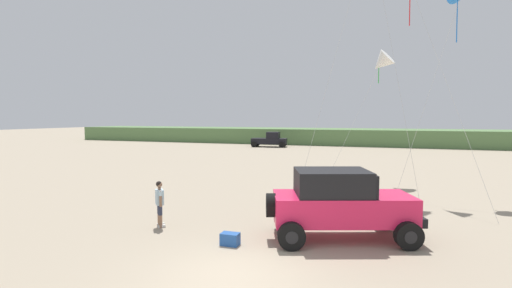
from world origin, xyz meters
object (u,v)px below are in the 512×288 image
Objects in this scene: jeep at (340,202)px; kite_green_box at (381,63)px; person_watching at (160,201)px; cooler_box at (230,239)px; distant_pickup at (270,140)px.

jeep is 13.66m from kite_green_box.
person_watching is 3.37m from cooler_box.
kite_green_box is at bearing 72.88° from cooler_box.
person_watching is at bearing 162.68° from cooler_box.
cooler_box is 0.07× the size of kite_green_box.
distant_pickup is (-10.22, 36.98, 0.75)m from cooler_box.
jeep reaches higher than cooler_box.
cooler_box is 38.38m from distant_pickup.
kite_green_box reaches higher than person_watching.
kite_green_box is (14.28, -23.03, 6.34)m from distant_pickup.
jeep is 0.61× the size of kite_green_box.
jeep reaches higher than distant_pickup.
distant_pickup is (-13.35, 35.23, -0.26)m from jeep.
person_watching reaches higher than cooler_box.
kite_green_box is at bearing 85.64° from jeep.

